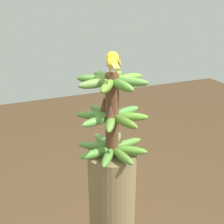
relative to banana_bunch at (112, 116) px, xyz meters
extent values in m
cylinder|color=brown|center=(0.00, 0.00, 0.00)|extent=(0.05, 0.05, 0.34)
ellipsoid|color=#538C2A|center=(-0.06, 0.04, -0.14)|extent=(0.13, 0.11, 0.03)
ellipsoid|color=#53842F|center=(-0.07, -0.01, -0.14)|extent=(0.15, 0.06, 0.03)
ellipsoid|color=#548438|center=(-0.04, -0.06, -0.14)|extent=(0.11, 0.13, 0.03)
ellipsoid|color=#568B3C|center=(0.01, -0.07, -0.14)|extent=(0.06, 0.15, 0.03)
ellipsoid|color=#518739|center=(0.06, -0.04, -0.14)|extent=(0.13, 0.11, 0.03)
ellipsoid|color=#508B34|center=(0.07, 0.01, -0.14)|extent=(0.15, 0.06, 0.03)
ellipsoid|color=#4C8032|center=(0.04, 0.06, -0.14)|extent=(0.11, 0.13, 0.03)
ellipsoid|color=#547C2F|center=(-0.01, 0.07, -0.14)|extent=(0.06, 0.15, 0.03)
ellipsoid|color=#598030|center=(0.03, 0.06, 0.00)|extent=(0.10, 0.14, 0.03)
ellipsoid|color=#587A29|center=(-0.02, 0.07, 0.00)|extent=(0.07, 0.15, 0.03)
ellipsoid|color=#588A2A|center=(-0.06, 0.03, 0.00)|extent=(0.14, 0.10, 0.03)
ellipsoid|color=#4A8C39|center=(-0.07, -0.02, 0.00)|extent=(0.15, 0.07, 0.03)
ellipsoid|color=#4A802D|center=(-0.03, -0.06, 0.00)|extent=(0.10, 0.14, 0.03)
ellipsoid|color=#517B36|center=(0.02, -0.07, 0.00)|extent=(0.07, 0.15, 0.03)
ellipsoid|color=#518232|center=(0.06, -0.03, 0.00)|extent=(0.14, 0.10, 0.03)
ellipsoid|color=#578A3B|center=(0.07, 0.02, 0.00)|extent=(0.15, 0.07, 0.03)
ellipsoid|color=#518333|center=(-0.01, 0.07, 0.14)|extent=(0.05, 0.14, 0.03)
ellipsoid|color=#4F7C35|center=(-0.06, 0.04, 0.14)|extent=(0.13, 0.11, 0.03)
ellipsoid|color=#578B2A|center=(-0.07, -0.01, 0.14)|extent=(0.14, 0.05, 0.03)
ellipsoid|color=olive|center=(-0.04, -0.05, 0.14)|extent=(0.11, 0.13, 0.03)
ellipsoid|color=#508334|center=(0.01, -0.07, 0.14)|extent=(0.05, 0.14, 0.03)
ellipsoid|color=#4C7C2D|center=(0.05, -0.04, 0.14)|extent=(0.13, 0.11, 0.03)
ellipsoid|color=#5B8239|center=(0.07, 0.01, 0.14)|extent=(0.14, 0.05, 0.03)
ellipsoid|color=olive|center=(0.04, 0.05, 0.14)|extent=(0.11, 0.13, 0.03)
cone|color=brown|center=(0.02, -0.04, 0.04)|extent=(0.04, 0.04, 0.06)
cone|color=#4C2D1E|center=(0.02, 0.03, 0.04)|extent=(0.04, 0.04, 0.06)
cylinder|color=#C68933|center=(-0.02, 0.01, 0.18)|extent=(0.00, 0.01, 0.02)
cylinder|color=#C68933|center=(0.01, 0.00, 0.18)|extent=(0.00, 0.01, 0.02)
ellipsoid|color=yellow|center=(-0.01, 0.00, 0.21)|extent=(0.07, 0.10, 0.04)
ellipsoid|color=olive|center=(-0.02, 0.01, 0.21)|extent=(0.03, 0.07, 0.02)
ellipsoid|color=olive|center=(0.02, 0.00, 0.21)|extent=(0.03, 0.07, 0.02)
cube|color=olive|center=(0.02, 0.08, 0.21)|extent=(0.04, 0.07, 0.01)
sphere|color=yellow|center=(-0.02, -0.03, 0.22)|extent=(0.05, 0.05, 0.05)
sphere|color=black|center=(0.00, -0.05, 0.22)|extent=(0.01, 0.01, 0.01)
cone|color=orange|center=(-0.03, -0.06, 0.22)|extent=(0.02, 0.03, 0.02)
camera|label=1|loc=(0.40, 0.97, 0.45)|focal=46.84mm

